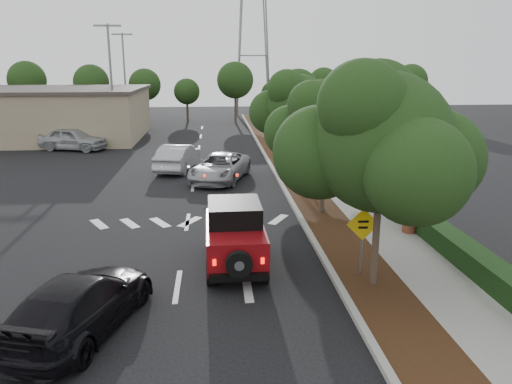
{
  "coord_description": "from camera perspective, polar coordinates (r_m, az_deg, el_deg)",
  "views": [
    {
      "loc": [
        1.14,
        -13.34,
        6.26
      ],
      "look_at": [
        2.52,
        3.0,
        1.97
      ],
      "focal_mm": 35.0,
      "sensor_mm": 36.0,
      "label": 1
    }
  ],
  "objects": [
    {
      "name": "silver_sedan_oncoming",
      "position": [
        30.02,
        -8.88,
        3.95
      ],
      "size": [
        2.65,
        4.97,
        1.56
      ],
      "primitive_type": "imported",
      "rotation": [
        0.0,
        0.0,
        2.92
      ],
      "color": "#A7A9AF",
      "rests_on": "ground"
    },
    {
      "name": "speed_hump_sign",
      "position": [
        14.9,
        12.08,
        -4.58
      ],
      "size": [
        0.97,
        0.09,
        2.07
      ],
      "rotation": [
        0.0,
        0.0,
        -0.04
      ],
      "color": "slate",
      "rests_on": "ground"
    },
    {
      "name": "street_tree_far",
      "position": [
        27.44,
        4.64,
        1.41
      ],
      "size": [
        3.4,
        3.4,
        5.62
      ],
      "primitive_type": null,
      "color": "#1A3210",
      "rests_on": "ground"
    },
    {
      "name": "terracotta_planter",
      "position": [
        19.31,
        17.2,
        -2.63
      ],
      "size": [
        0.63,
        0.63,
        1.1
      ],
      "rotation": [
        0.0,
        0.0,
        -0.02
      ],
      "color": "brown",
      "rests_on": "ground"
    },
    {
      "name": "street_tree_mid",
      "position": [
        21.28,
        7.48,
        -2.59
      ],
      "size": [
        3.2,
        3.2,
        5.32
      ],
      "primitive_type": null,
      "color": "#1A3210",
      "rests_on": "ground"
    },
    {
      "name": "parked_suv",
      "position": [
        38.84,
        -20.2,
        5.72
      ],
      "size": [
        5.28,
        3.43,
        1.67
      ],
      "primitive_type": "imported",
      "rotation": [
        0.0,
        0.0,
        1.25
      ],
      "color": "#A0A4A8",
      "rests_on": "ground"
    },
    {
      "name": "ground",
      "position": [
        14.78,
        -8.96,
        -10.6
      ],
      "size": [
        120.0,
        120.0,
        0.0
      ],
      "primitive_type": "plane",
      "color": "black",
      "rests_on": "ground"
    },
    {
      "name": "planting_strip",
      "position": [
        26.47,
        4.99,
        1.04
      ],
      "size": [
        1.8,
        70.0,
        0.12
      ],
      "primitive_type": "cube",
      "color": "black",
      "rests_on": "ground"
    },
    {
      "name": "red_jeep",
      "position": [
        15.71,
        -2.46,
        -4.79
      ],
      "size": [
        1.83,
        4.01,
        2.04
      ],
      "rotation": [
        0.0,
        0.0,
        0.01
      ],
      "color": "black",
      "rests_on": "ground"
    },
    {
      "name": "sidewalk",
      "position": [
        26.85,
        8.99,
        1.11
      ],
      "size": [
        2.0,
        70.0,
        0.12
      ],
      "primitive_type": "cube",
      "color": "gray",
      "rests_on": "ground"
    },
    {
      "name": "light_pole_b",
      "position": [
        52.44,
        -14.42,
        7.33
      ],
      "size": [
        2.0,
        0.22,
        9.0
      ],
      "primitive_type": null,
      "color": "slate",
      "rests_on": "ground"
    },
    {
      "name": "black_suv_oncoming",
      "position": [
        12.81,
        -19.46,
        -11.93
      ],
      "size": [
        3.31,
        5.25,
        1.42
      ],
      "primitive_type": "imported",
      "rotation": [
        0.0,
        0.0,
        2.85
      ],
      "color": "black",
      "rests_on": "ground"
    },
    {
      "name": "hedge",
      "position": [
        27.14,
        11.89,
        1.86
      ],
      "size": [
        0.8,
        70.0,
        0.8
      ],
      "primitive_type": "cube",
      "color": "black",
      "rests_on": "ground"
    },
    {
      "name": "silver_suv_ahead",
      "position": [
        27.17,
        -4.13,
        2.84
      ],
      "size": [
        3.85,
        5.68,
        1.44
      ],
      "primitive_type": "imported",
      "rotation": [
        0.0,
        0.0,
        -0.31
      ],
      "color": "#999CA1",
      "rests_on": "ground"
    },
    {
      "name": "curb",
      "position": [
        26.31,
        2.84,
        1.03
      ],
      "size": [
        0.2,
        70.0,
        0.15
      ],
      "primitive_type": "cube",
      "color": "#9E9B93",
      "rests_on": "ground"
    },
    {
      "name": "commercial_building",
      "position": [
        46.8,
        -26.58,
        7.89
      ],
      "size": [
        22.0,
        12.0,
        4.0
      ],
      "primitive_type": "cube",
      "color": "gray",
      "rests_on": "ground"
    },
    {
      "name": "street_tree_near",
      "position": [
        14.96,
        13.2,
        -10.49
      ],
      "size": [
        3.8,
        3.8,
        5.92
      ],
      "primitive_type": null,
      "color": "#1A3210",
      "rests_on": "ground"
    },
    {
      "name": "transmission_tower",
      "position": [
        61.85,
        -0.33,
        8.83
      ],
      "size": [
        7.0,
        4.0,
        28.0
      ],
      "primitive_type": null,
      "color": "slate",
      "rests_on": "ground"
    },
    {
      "name": "light_pole_a",
      "position": [
        40.56,
        -15.71,
        5.22
      ],
      "size": [
        2.0,
        0.22,
        9.0
      ],
      "primitive_type": null,
      "color": "slate",
      "rests_on": "ground"
    }
  ]
}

